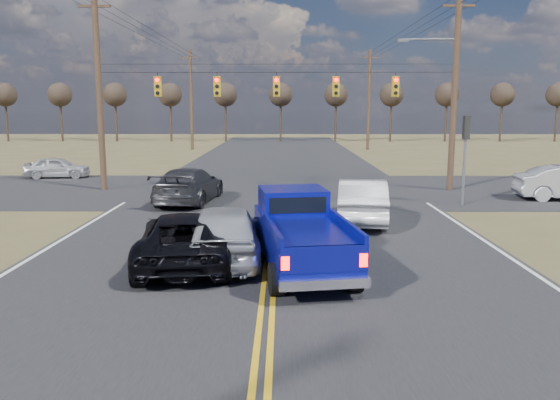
{
  "coord_description": "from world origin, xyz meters",
  "views": [
    {
      "loc": [
        0.35,
        -10.1,
        4.22
      ],
      "look_at": [
        0.25,
        6.02,
        1.5
      ],
      "focal_mm": 35.0,
      "sensor_mm": 36.0,
      "label": 1
    }
  ],
  "objects_px": {
    "black_suv": "(185,238)",
    "cross_car_west": "(57,167)",
    "pickup_truck": "(301,234)",
    "white_car_queue": "(362,200)",
    "dgrey_car_queue": "(189,185)",
    "silver_suv": "(225,232)"
  },
  "relations": [
    {
      "from": "dgrey_car_queue",
      "to": "cross_car_west",
      "type": "bearing_deg",
      "value": -36.03
    },
    {
      "from": "cross_car_west",
      "to": "black_suv",
      "type": "bearing_deg",
      "value": -155.12
    },
    {
      "from": "silver_suv",
      "to": "cross_car_west",
      "type": "height_order",
      "value": "silver_suv"
    },
    {
      "from": "silver_suv",
      "to": "black_suv",
      "type": "xyz_separation_m",
      "value": [
        -1.05,
        -0.33,
        -0.1
      ]
    },
    {
      "from": "pickup_truck",
      "to": "white_car_queue",
      "type": "bearing_deg",
      "value": 59.18
    },
    {
      "from": "black_suv",
      "to": "dgrey_car_queue",
      "type": "distance_m",
      "value": 10.04
    },
    {
      "from": "cross_car_west",
      "to": "silver_suv",
      "type": "bearing_deg",
      "value": -152.33
    },
    {
      "from": "black_suv",
      "to": "cross_car_west",
      "type": "xyz_separation_m",
      "value": [
        -11.13,
        18.61,
        -0.07
      ]
    },
    {
      "from": "silver_suv",
      "to": "white_car_queue",
      "type": "distance_m",
      "value": 7.04
    },
    {
      "from": "silver_suv",
      "to": "dgrey_car_queue",
      "type": "distance_m",
      "value": 9.93
    },
    {
      "from": "black_suv",
      "to": "cross_car_west",
      "type": "distance_m",
      "value": 21.68
    },
    {
      "from": "cross_car_west",
      "to": "pickup_truck",
      "type": "bearing_deg",
      "value": -149.27
    },
    {
      "from": "pickup_truck",
      "to": "cross_car_west",
      "type": "relative_size",
      "value": 1.46
    },
    {
      "from": "pickup_truck",
      "to": "white_car_queue",
      "type": "distance_m",
      "value": 6.66
    },
    {
      "from": "silver_suv",
      "to": "cross_car_west",
      "type": "xyz_separation_m",
      "value": [
        -12.18,
        18.28,
        -0.17
      ]
    },
    {
      "from": "black_suv",
      "to": "dgrey_car_queue",
      "type": "height_order",
      "value": "dgrey_car_queue"
    },
    {
      "from": "pickup_truck",
      "to": "white_car_queue",
      "type": "xyz_separation_m",
      "value": [
        2.5,
        6.17,
        -0.16
      ]
    },
    {
      "from": "white_car_queue",
      "to": "cross_car_west",
      "type": "distance_m",
      "value": 21.16
    },
    {
      "from": "white_car_queue",
      "to": "dgrey_car_queue",
      "type": "height_order",
      "value": "white_car_queue"
    },
    {
      "from": "silver_suv",
      "to": "white_car_queue",
      "type": "xyz_separation_m",
      "value": [
        4.57,
        5.35,
        -0.01
      ]
    },
    {
      "from": "white_car_queue",
      "to": "silver_suv",
      "type": "bearing_deg",
      "value": 56.5
    },
    {
      "from": "pickup_truck",
      "to": "dgrey_car_queue",
      "type": "xyz_separation_m",
      "value": [
        -4.72,
        10.4,
        -0.18
      ]
    }
  ]
}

